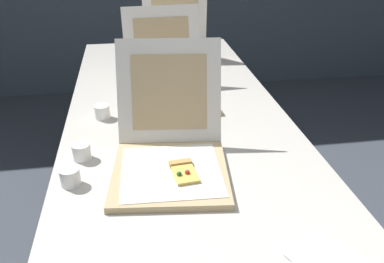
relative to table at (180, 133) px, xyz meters
The scene contains 8 objects.
table is the anchor object (origin of this frame).
pizza_box_front 0.33m from the table, 102.94° to the right, with size 0.42×0.52×0.37m.
pizza_box_middle 0.29m from the table, 92.34° to the left, with size 0.39×0.49×0.37m.
pizza_box_back 0.79m from the table, 84.40° to the left, with size 0.40×0.40×0.38m.
cup_white_near_left 0.53m from the table, 136.94° to the right, with size 0.06×0.06×0.06m, color white.
cup_white_near_center 0.43m from the table, 149.82° to the right, with size 0.06×0.06×0.06m, color white.
cup_white_mid 0.33m from the table, 161.73° to the left, with size 0.06×0.06×0.06m, color white.
napkin_pile 0.82m from the table, 72.78° to the right, with size 0.19×0.19×0.01m.
Camera 1 is at (-0.18, -0.76, 1.48)m, focal length 37.72 mm.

